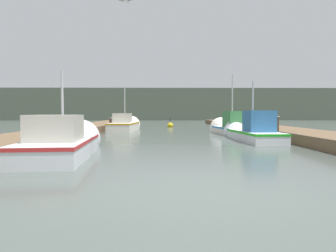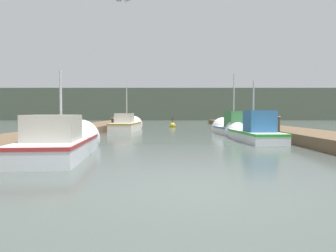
{
  "view_description": "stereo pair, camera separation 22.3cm",
  "coord_description": "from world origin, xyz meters",
  "px_view_note": "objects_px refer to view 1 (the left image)",
  "views": [
    {
      "loc": [
        -0.74,
        -5.42,
        1.42
      ],
      "look_at": [
        -0.46,
        12.21,
        0.65
      ],
      "focal_mm": 32.0,
      "sensor_mm": 36.0,
      "label": 1
    },
    {
      "loc": [
        -0.51,
        -5.43,
        1.42
      ],
      "look_at": [
        -0.46,
        12.21,
        0.65
      ],
      "focal_mm": 32.0,
      "sensor_mm": 36.0,
      "label": 2
    }
  ],
  "objects_px": {
    "fishing_boat_0": "(66,142)",
    "seagull_lead": "(126,1)",
    "fishing_boat_2": "(231,127)",
    "mooring_piling_2": "(277,128)",
    "fishing_boat_1": "(250,132)",
    "mooring_piling_0": "(237,123)",
    "mooring_piling_1": "(111,124)",
    "channel_buoy": "(170,125)",
    "fishing_boat_3": "(126,125)",
    "mooring_piling_3": "(228,122)"
  },
  "relations": [
    {
      "from": "fishing_boat_2",
      "to": "mooring_piling_2",
      "type": "bearing_deg",
      "value": -80.37
    },
    {
      "from": "mooring_piling_0",
      "to": "mooring_piling_1",
      "type": "distance_m",
      "value": 10.07
    },
    {
      "from": "fishing_boat_2",
      "to": "mooring_piling_3",
      "type": "distance_m",
      "value": 7.64
    },
    {
      "from": "mooring_piling_1",
      "to": "fishing_boat_2",
      "type": "bearing_deg",
      "value": -26.14
    },
    {
      "from": "fishing_boat_2",
      "to": "seagull_lead",
      "type": "bearing_deg",
      "value": -123.52
    },
    {
      "from": "mooring_piling_0",
      "to": "channel_buoy",
      "type": "bearing_deg",
      "value": 127.06
    },
    {
      "from": "mooring_piling_0",
      "to": "seagull_lead",
      "type": "height_order",
      "value": "seagull_lead"
    },
    {
      "from": "fishing_boat_1",
      "to": "channel_buoy",
      "type": "height_order",
      "value": "fishing_boat_1"
    },
    {
      "from": "fishing_boat_0",
      "to": "seagull_lead",
      "type": "distance_m",
      "value": 5.09
    },
    {
      "from": "fishing_boat_0",
      "to": "mooring_piling_2",
      "type": "relative_size",
      "value": 4.75
    },
    {
      "from": "mooring_piling_1",
      "to": "mooring_piling_3",
      "type": "relative_size",
      "value": 0.97
    },
    {
      "from": "fishing_boat_3",
      "to": "mooring_piling_3",
      "type": "relative_size",
      "value": 5.69
    },
    {
      "from": "mooring_piling_2",
      "to": "mooring_piling_0",
      "type": "bearing_deg",
      "value": 90.55
    },
    {
      "from": "mooring_piling_1",
      "to": "mooring_piling_3",
      "type": "bearing_deg",
      "value": 17.15
    },
    {
      "from": "fishing_boat_0",
      "to": "channel_buoy",
      "type": "height_order",
      "value": "fishing_boat_0"
    },
    {
      "from": "fishing_boat_1",
      "to": "mooring_piling_2",
      "type": "distance_m",
      "value": 1.33
    },
    {
      "from": "fishing_boat_2",
      "to": "fishing_boat_3",
      "type": "xyz_separation_m",
      "value": [
        -7.6,
        4.06,
        -0.01
      ]
    },
    {
      "from": "fishing_boat_0",
      "to": "seagull_lead",
      "type": "bearing_deg",
      "value": -24.28
    },
    {
      "from": "mooring_piling_2",
      "to": "mooring_piling_1",
      "type": "bearing_deg",
      "value": 137.74
    },
    {
      "from": "channel_buoy",
      "to": "mooring_piling_1",
      "type": "bearing_deg",
      "value": -131.93
    },
    {
      "from": "fishing_boat_2",
      "to": "mooring_piling_0",
      "type": "relative_size",
      "value": 4.45
    },
    {
      "from": "fishing_boat_0",
      "to": "fishing_boat_1",
      "type": "height_order",
      "value": "fishing_boat_1"
    },
    {
      "from": "mooring_piling_1",
      "to": "mooring_piling_0",
      "type": "bearing_deg",
      "value": -6.44
    },
    {
      "from": "mooring_piling_2",
      "to": "seagull_lead",
      "type": "xyz_separation_m",
      "value": [
        -6.96,
        -5.6,
        4.32
      ]
    },
    {
      "from": "fishing_boat_0",
      "to": "seagull_lead",
      "type": "xyz_separation_m",
      "value": [
        2.19,
        -0.76,
        4.53
      ]
    },
    {
      "from": "mooring_piling_2",
      "to": "mooring_piling_3",
      "type": "xyz_separation_m",
      "value": [
        0.18,
        12.33,
        -0.1
      ]
    },
    {
      "from": "mooring_piling_2",
      "to": "mooring_piling_3",
      "type": "bearing_deg",
      "value": 89.16
    },
    {
      "from": "fishing_boat_0",
      "to": "channel_buoy",
      "type": "xyz_separation_m",
      "value": [
        4.04,
        19.55,
        -0.25
      ]
    },
    {
      "from": "mooring_piling_0",
      "to": "mooring_piling_3",
      "type": "xyz_separation_m",
      "value": [
        0.26,
        4.3,
        -0.1
      ]
    },
    {
      "from": "fishing_boat_1",
      "to": "channel_buoy",
      "type": "relative_size",
      "value": 5.18
    },
    {
      "from": "seagull_lead",
      "to": "fishing_boat_1",
      "type": "bearing_deg",
      "value": 65.04
    },
    {
      "from": "fishing_boat_3",
      "to": "mooring_piling_1",
      "type": "relative_size",
      "value": 5.85
    },
    {
      "from": "fishing_boat_3",
      "to": "mooring_piling_2",
      "type": "distance_m",
      "value": 12.53
    },
    {
      "from": "fishing_boat_1",
      "to": "mooring_piling_0",
      "type": "distance_m",
      "value": 7.72
    },
    {
      "from": "fishing_boat_1",
      "to": "mooring_piling_2",
      "type": "bearing_deg",
      "value": -21.14
    },
    {
      "from": "fishing_boat_3",
      "to": "mooring_piling_2",
      "type": "bearing_deg",
      "value": -41.86
    },
    {
      "from": "fishing_boat_2",
      "to": "fishing_boat_3",
      "type": "relative_size",
      "value": 0.93
    },
    {
      "from": "fishing_boat_2",
      "to": "mooring_piling_3",
      "type": "relative_size",
      "value": 5.27
    },
    {
      "from": "fishing_boat_1",
      "to": "channel_buoy",
      "type": "xyz_separation_m",
      "value": [
        -3.86,
        14.3,
        -0.26
      ]
    },
    {
      "from": "mooring_piling_1",
      "to": "channel_buoy",
      "type": "height_order",
      "value": "mooring_piling_1"
    },
    {
      "from": "fishing_boat_1",
      "to": "fishing_boat_3",
      "type": "relative_size",
      "value": 0.93
    },
    {
      "from": "fishing_boat_0",
      "to": "channel_buoy",
      "type": "distance_m",
      "value": 19.96
    },
    {
      "from": "mooring_piling_0",
      "to": "mooring_piling_3",
      "type": "bearing_deg",
      "value": 86.58
    },
    {
      "from": "fishing_boat_3",
      "to": "mooring_piling_1",
      "type": "xyz_separation_m",
      "value": [
        -1.25,
        0.28,
        0.07
      ]
    },
    {
      "from": "mooring_piling_0",
      "to": "seagull_lead",
      "type": "bearing_deg",
      "value": -116.78
    },
    {
      "from": "mooring_piling_3",
      "to": "channel_buoy",
      "type": "bearing_deg",
      "value": 155.86
    },
    {
      "from": "fishing_boat_2",
      "to": "channel_buoy",
      "type": "relative_size",
      "value": 5.14
    },
    {
      "from": "mooring_piling_2",
      "to": "mooring_piling_3",
      "type": "relative_size",
      "value": 1.18
    },
    {
      "from": "fishing_boat_0",
      "to": "fishing_boat_3",
      "type": "xyz_separation_m",
      "value": [
        0.32,
        13.73,
        0.03
      ]
    },
    {
      "from": "seagull_lead",
      "to": "mooring_piling_2",
      "type": "bearing_deg",
      "value": 57.4
    }
  ]
}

